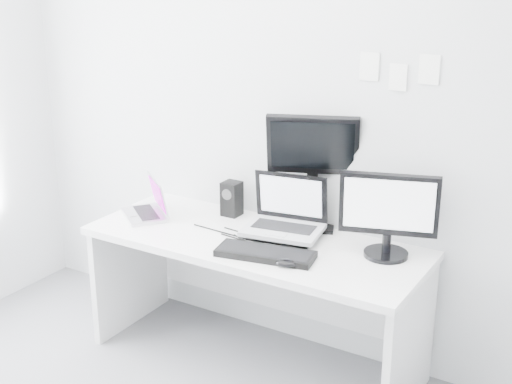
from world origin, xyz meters
TOP-DOWN VIEW (x-y plane):
  - back_wall at (0.00, 1.60)m, footprint 3.60×0.00m
  - desk at (0.00, 1.25)m, footprint 1.80×0.70m
  - macbook at (-0.71, 1.22)m, footprint 0.38×0.37m
  - speaker at (-0.30, 1.49)m, footprint 0.13×0.13m
  - dell_laptop at (0.12, 1.34)m, footprint 0.44×0.37m
  - rear_monitor at (0.18, 1.55)m, footprint 0.51×0.34m
  - samsung_monitor at (0.67, 1.40)m, footprint 0.52×0.36m
  - keyboard at (0.16, 1.08)m, footprint 0.51×0.26m
  - mouse at (0.30, 1.04)m, footprint 0.13×0.10m
  - wall_note_0 at (0.45, 1.59)m, footprint 0.10×0.00m
  - wall_note_1 at (0.60, 1.59)m, footprint 0.09×0.00m
  - wall_note_2 at (0.75, 1.59)m, footprint 0.10×0.00m

SIDE VIEW (x-z plane):
  - desk at x=0.00m, z-range 0.00..0.73m
  - keyboard at x=0.16m, z-range 0.73..0.76m
  - mouse at x=0.30m, z-range 0.73..0.77m
  - speaker at x=-0.30m, z-range 0.73..0.93m
  - macbook at x=-0.71m, z-range 0.73..0.96m
  - dell_laptop at x=0.12m, z-range 0.73..1.06m
  - samsung_monitor at x=0.67m, z-range 0.73..1.17m
  - rear_monitor at x=0.18m, z-range 0.73..1.38m
  - back_wall at x=0.00m, z-range -0.45..3.15m
  - wall_note_1 at x=0.60m, z-range 1.52..1.65m
  - wall_note_0 at x=0.45m, z-range 1.55..1.69m
  - wall_note_2 at x=0.75m, z-range 1.56..1.70m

